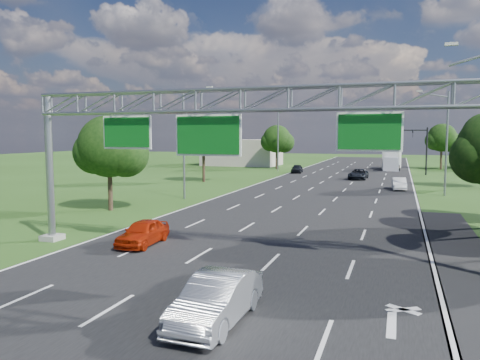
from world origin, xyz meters
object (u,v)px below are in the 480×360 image
at_px(sign_gantry, 244,113).
at_px(traffic_signal, 402,140).
at_px(box_truck, 392,160).
at_px(silver_sedan, 217,299).
at_px(red_coupe, 143,232).

height_order(sign_gantry, traffic_signal, sign_gantry).
relative_size(traffic_signal, box_truck, 1.39).
xyz_separation_m(sign_gantry, traffic_signal, (7.15, 53.00, -1.72)).
relative_size(silver_sedan, box_truck, 0.52).
distance_m(red_coupe, box_truck, 63.36).
bearing_deg(red_coupe, box_truck, 76.26).
relative_size(red_coupe, box_truck, 0.45).
bearing_deg(traffic_signal, silver_sedan, -95.15).
bearing_deg(traffic_signal, box_truck, 98.36).
relative_size(sign_gantry, traffic_signal, 1.92).
xyz_separation_m(red_coupe, silver_sedan, (7.59, -8.42, 0.08)).
height_order(silver_sedan, box_truck, box_truck).
bearing_deg(sign_gantry, silver_sedan, -77.83).
relative_size(sign_gantry, red_coupe, 5.90).
bearing_deg(sign_gantry, traffic_signal, 82.32).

